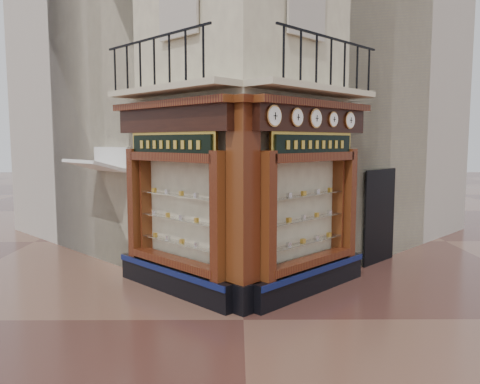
{
  "coord_description": "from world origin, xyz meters",
  "views": [
    {
      "loc": [
        -0.12,
        -8.03,
        3.17
      ],
      "look_at": [
        -0.05,
        2.0,
        2.08
      ],
      "focal_mm": 35.0,
      "sensor_mm": 36.0,
      "label": 1
    }
  ],
  "objects_px": {
    "clock_a": "(274,116)",
    "signboard_right": "(314,145)",
    "clock_c": "(316,118)",
    "clock_d": "(333,119)",
    "clock_e": "(350,120)",
    "clock_b": "(297,117)",
    "corner_pilaster": "(243,208)",
    "awning": "(98,269)",
    "signboard_left": "(171,145)"
  },
  "relations": [
    {
      "from": "corner_pilaster",
      "to": "clock_e",
      "type": "distance_m",
      "value": 3.37
    },
    {
      "from": "awning",
      "to": "signboard_left",
      "type": "distance_m",
      "value": 4.18
    },
    {
      "from": "clock_c",
      "to": "clock_d",
      "type": "height_order",
      "value": "clock_c"
    },
    {
      "from": "corner_pilaster",
      "to": "awning",
      "type": "distance_m",
      "value": 4.98
    },
    {
      "from": "clock_c",
      "to": "signboard_left",
      "type": "xyz_separation_m",
      "value": [
        -2.91,
        0.17,
        -0.52
      ]
    },
    {
      "from": "clock_c",
      "to": "corner_pilaster",
      "type": "bearing_deg",
      "value": 165.27
    },
    {
      "from": "clock_d",
      "to": "clock_e",
      "type": "distance_m",
      "value": 0.65
    },
    {
      "from": "signboard_left",
      "to": "corner_pilaster",
      "type": "bearing_deg",
      "value": -169.75
    },
    {
      "from": "clock_a",
      "to": "clock_e",
      "type": "bearing_deg",
      "value": 0.0
    },
    {
      "from": "clock_c",
      "to": "clock_a",
      "type": "bearing_deg",
      "value": 180.0
    },
    {
      "from": "clock_a",
      "to": "clock_e",
      "type": "height_order",
      "value": "clock_a"
    },
    {
      "from": "clock_b",
      "to": "clock_d",
      "type": "distance_m",
      "value": 1.22
    },
    {
      "from": "awning",
      "to": "signboard_right",
      "type": "bearing_deg",
      "value": -155.19
    },
    {
      "from": "clock_e",
      "to": "clock_d",
      "type": "bearing_deg",
      "value": 180.0
    },
    {
      "from": "signboard_right",
      "to": "clock_e",
      "type": "bearing_deg",
      "value": -5.54
    },
    {
      "from": "clock_b",
      "to": "clock_d",
      "type": "xyz_separation_m",
      "value": [
        0.86,
        0.86,
        -0.0
      ]
    },
    {
      "from": "clock_a",
      "to": "clock_c",
      "type": "xyz_separation_m",
      "value": [
        0.9,
        0.9,
        -0.0
      ]
    },
    {
      "from": "clock_a",
      "to": "signboard_left",
      "type": "height_order",
      "value": "clock_a"
    },
    {
      "from": "clock_d",
      "to": "signboard_left",
      "type": "bearing_deg",
      "value": 139.62
    },
    {
      "from": "clock_e",
      "to": "clock_c",
      "type": "bearing_deg",
      "value": -180.0
    },
    {
      "from": "clock_c",
      "to": "clock_b",
      "type": "bearing_deg",
      "value": -180.0
    },
    {
      "from": "corner_pilaster",
      "to": "clock_e",
      "type": "xyz_separation_m",
      "value": [
        2.35,
        1.74,
        1.67
      ]
    },
    {
      "from": "clock_a",
      "to": "signboard_right",
      "type": "relative_size",
      "value": 0.2
    },
    {
      "from": "clock_c",
      "to": "signboard_left",
      "type": "height_order",
      "value": "clock_c"
    },
    {
      "from": "corner_pilaster",
      "to": "clock_d",
      "type": "bearing_deg",
      "value": -10.78
    },
    {
      "from": "corner_pilaster",
      "to": "awning",
      "type": "height_order",
      "value": "corner_pilaster"
    },
    {
      "from": "awning",
      "to": "signboard_right",
      "type": "relative_size",
      "value": 0.81
    },
    {
      "from": "clock_e",
      "to": "signboard_right",
      "type": "distance_m",
      "value": 1.26
    },
    {
      "from": "corner_pilaster",
      "to": "signboard_left",
      "type": "height_order",
      "value": "corner_pilaster"
    },
    {
      "from": "clock_e",
      "to": "signboard_right",
      "type": "relative_size",
      "value": 0.19
    },
    {
      "from": "clock_c",
      "to": "awning",
      "type": "distance_m",
      "value": 6.51
    },
    {
      "from": "clock_a",
      "to": "signboard_left",
      "type": "relative_size",
      "value": 0.2
    },
    {
      "from": "corner_pilaster",
      "to": "signboard_left",
      "type": "distance_m",
      "value": 2.12
    },
    {
      "from": "corner_pilaster",
      "to": "signboard_left",
      "type": "bearing_deg",
      "value": 100.25
    },
    {
      "from": "clock_b",
      "to": "clock_e",
      "type": "xyz_separation_m",
      "value": [
        1.32,
        1.32,
        -0.0
      ]
    },
    {
      "from": "clock_d",
      "to": "clock_e",
      "type": "height_order",
      "value": "clock_e"
    },
    {
      "from": "clock_d",
      "to": "signboard_right",
      "type": "xyz_separation_m",
      "value": [
        -0.43,
        -0.27,
        -0.52
      ]
    },
    {
      "from": "clock_e",
      "to": "corner_pilaster",
      "type": "bearing_deg",
      "value": 171.59
    },
    {
      "from": "signboard_right",
      "to": "clock_a",
      "type": "bearing_deg",
      "value": -175.48
    },
    {
      "from": "awning",
      "to": "signboard_left",
      "type": "height_order",
      "value": "signboard_left"
    },
    {
      "from": "clock_b",
      "to": "clock_d",
      "type": "height_order",
      "value": "clock_b"
    },
    {
      "from": "clock_a",
      "to": "clock_b",
      "type": "xyz_separation_m",
      "value": [
        0.47,
        0.47,
        0.0
      ]
    },
    {
      "from": "clock_d",
      "to": "clock_c",
      "type": "bearing_deg",
      "value": -180.0
    },
    {
      "from": "clock_a",
      "to": "clock_d",
      "type": "bearing_deg",
      "value": 0.0
    },
    {
      "from": "clock_b",
      "to": "signboard_left",
      "type": "height_order",
      "value": "clock_b"
    },
    {
      "from": "corner_pilaster",
      "to": "signboard_right",
      "type": "xyz_separation_m",
      "value": [
        1.46,
        1.01,
        1.15
      ]
    },
    {
      "from": "clock_c",
      "to": "clock_d",
      "type": "distance_m",
      "value": 0.62
    },
    {
      "from": "clock_c",
      "to": "signboard_left",
      "type": "distance_m",
      "value": 2.96
    },
    {
      "from": "clock_d",
      "to": "awning",
      "type": "height_order",
      "value": "clock_d"
    },
    {
      "from": "clock_a",
      "to": "awning",
      "type": "relative_size",
      "value": 0.25
    }
  ]
}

